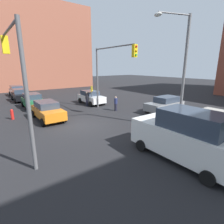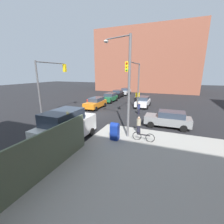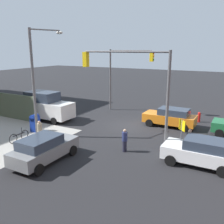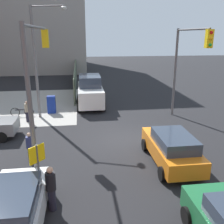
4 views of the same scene
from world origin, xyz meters
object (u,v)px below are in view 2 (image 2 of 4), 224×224
object	(u,v)px
street_lamp_corner	(125,80)
pedestrian_waiting	(139,108)
mailbox_blue	(115,131)
sedan_black	(118,94)
bicycle_leaning_on_fence	(143,137)
coupe_silver	(125,91)
coupe_white	(143,102)
traffic_signal_nw_corner	(135,78)
hatchback_green	(110,97)
pedestrian_crossing	(135,102)
pedestrian_walking_north	(139,125)
traffic_signal_se_corner	(50,78)
sedan_gray	(168,119)
van_white_delivery	(67,127)
coupe_orange	(96,103)
fire_hydrant	(87,102)

from	to	relation	value
street_lamp_corner	pedestrian_waiting	size ratio (longest dim) A/B	5.18
mailbox_blue	sedan_black	size ratio (longest dim) A/B	0.36
bicycle_leaning_on_fence	coupe_silver	bearing A→B (deg)	-160.07
coupe_silver	sedan_black	size ratio (longest dim) A/B	1.10
coupe_white	sedan_black	distance (m)	10.01
traffic_signal_nw_corner	hatchback_green	world-z (taller)	traffic_signal_nw_corner
street_lamp_corner	coupe_white	world-z (taller)	street_lamp_corner
street_lamp_corner	pedestrian_crossing	xyz separation A→B (m)	(-10.88, -1.65, -3.80)
pedestrian_walking_north	bicycle_leaning_on_fence	xyz separation A→B (m)	(1.40, 0.70, -0.45)
traffic_signal_nw_corner	hatchback_green	bearing A→B (deg)	-136.87
traffic_signal_se_corner	coupe_white	world-z (taller)	traffic_signal_se_corner
traffic_signal_nw_corner	pedestrian_walking_north	size ratio (longest dim) A/B	4.19
traffic_signal_se_corner	sedan_gray	world-z (taller)	traffic_signal_se_corner
coupe_silver	pedestrian_waiting	distance (m)	18.20
pedestrian_waiting	coupe_silver	bearing A→B (deg)	-50.34
mailbox_blue	van_white_delivery	world-z (taller)	van_white_delivery
sedan_black	coupe_white	bearing A→B (deg)	43.32
coupe_orange	van_white_delivery	distance (m)	11.66
coupe_silver	pedestrian_waiting	size ratio (longest dim) A/B	2.85
traffic_signal_se_corner	van_white_delivery	distance (m)	8.96
traffic_signal_nw_corner	traffic_signal_se_corner	world-z (taller)	same
mailbox_blue	pedestrian_walking_north	distance (m)	2.50
fire_hydrant	pedestrian_walking_north	xyz separation A→B (m)	(9.20, 10.70, 0.31)
mailbox_blue	bicycle_leaning_on_fence	bearing A→B (deg)	105.28
coupe_white	van_white_delivery	bearing A→B (deg)	-11.76
sedan_black	street_lamp_corner	bearing A→B (deg)	21.33
mailbox_blue	pedestrian_waiting	distance (m)	8.20
pedestrian_walking_north	mailbox_blue	bearing A→B (deg)	-70.53
mailbox_blue	sedan_black	xyz separation A→B (m)	(-20.18, -6.99, 0.08)
mailbox_blue	coupe_orange	xyz separation A→B (m)	(-9.27, -6.62, 0.08)
street_lamp_corner	coupe_silver	xyz separation A→B (m)	(-23.94, -7.12, -3.86)
street_lamp_corner	coupe_white	bearing A→B (deg)	-177.21
sedan_gray	pedestrian_walking_north	distance (m)	3.61
fire_hydrant	hatchback_green	size ratio (longest dim) A/B	0.23
fire_hydrant	sedan_gray	bearing A→B (deg)	63.58
mailbox_blue	coupe_white	size ratio (longest dim) A/B	0.35
van_white_delivery	mailbox_blue	bearing A→B (deg)	120.34
traffic_signal_se_corner	street_lamp_corner	distance (m)	10.25
traffic_signal_nw_corner	mailbox_blue	world-z (taller)	traffic_signal_nw_corner
traffic_signal_nw_corner	pedestrian_walking_north	xyz separation A→B (m)	(6.28, 2.00, -3.88)
coupe_white	coupe_orange	xyz separation A→B (m)	(3.63, -6.50, 0.00)
pedestrian_walking_north	fire_hydrant	bearing A→B (deg)	-164.35
sedan_black	hatchback_green	bearing A→B (deg)	4.10
sedan_gray	coupe_orange	distance (m)	11.47
sedan_gray	coupe_silver	world-z (taller)	same
traffic_signal_nw_corner	fire_hydrant	distance (m)	10.09
sedan_gray	coupe_orange	bearing A→B (deg)	-113.50
traffic_signal_nw_corner	traffic_signal_se_corner	xyz separation A→B (m)	(4.71, -9.00, -0.08)
sedan_gray	hatchback_green	xyz separation A→B (m)	(-10.11, -10.50, -0.00)
mailbox_blue	coupe_silver	xyz separation A→B (m)	(-25.06, -6.67, 0.08)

